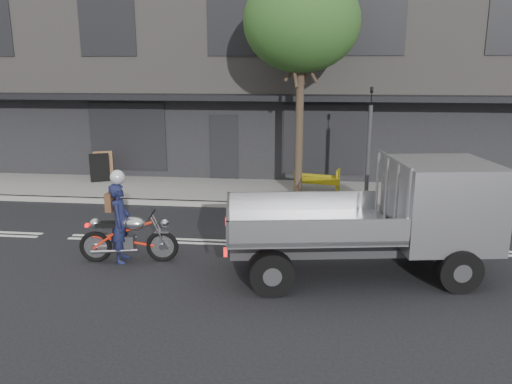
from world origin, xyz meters
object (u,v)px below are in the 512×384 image
object	(u,v)px
motorcycle	(128,236)
flatbed_ute	(417,208)
construction_barrier	(317,181)
rider	(121,223)
street_tree	(301,22)
sandwich_board	(100,168)
traffic_light_pole	(368,153)

from	to	relation	value
motorcycle	flatbed_ute	world-z (taller)	flatbed_ute
motorcycle	construction_barrier	distance (m)	7.03
rider	flatbed_ute	world-z (taller)	flatbed_ute
rider	construction_barrier	bearing A→B (deg)	-42.80
street_tree	sandwich_board	world-z (taller)	street_tree
construction_barrier	flatbed_ute	bearing A→B (deg)	-71.72
street_tree	construction_barrier	bearing A→B (deg)	21.41
flatbed_ute	sandwich_board	xyz separation A→B (m)	(-9.34, 6.45, -0.68)
sandwich_board	construction_barrier	bearing A→B (deg)	-30.46
street_tree	sandwich_board	xyz separation A→B (m)	(-6.86, 0.97, -4.61)
flatbed_ute	traffic_light_pole	bearing A→B (deg)	86.83
street_tree	flatbed_ute	world-z (taller)	street_tree
traffic_light_pole	construction_barrier	distance (m)	2.10
street_tree	sandwich_board	distance (m)	8.32
flatbed_ute	construction_barrier	bearing A→B (deg)	99.23
rider	construction_barrier	size ratio (longest dim) A/B	1.21
street_tree	motorcycle	distance (m)	8.05
flatbed_ute	construction_barrier	xyz separation A→B (m)	(-1.89, 5.71, -0.81)
street_tree	traffic_light_pole	bearing A→B (deg)	-23.03
street_tree	rider	distance (m)	7.94
motorcycle	construction_barrier	world-z (taller)	motorcycle
street_tree	motorcycle	bearing A→B (deg)	-121.45
traffic_light_pole	sandwich_board	bearing A→B (deg)	168.36
rider	construction_barrier	world-z (taller)	rider
traffic_light_pole	rider	xyz separation A→B (m)	(-5.55, -4.71, -0.80)
motorcycle	construction_barrier	xyz separation A→B (m)	(3.99, 5.79, -0.01)
traffic_light_pole	motorcycle	world-z (taller)	traffic_light_pole
sandwich_board	motorcycle	bearing A→B (deg)	-86.84
traffic_light_pole	rider	world-z (taller)	traffic_light_pole
street_tree	rider	bearing A→B (deg)	-122.57
traffic_light_pole	construction_barrier	bearing A→B (deg)	142.51
street_tree	sandwich_board	size ratio (longest dim) A/B	6.54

